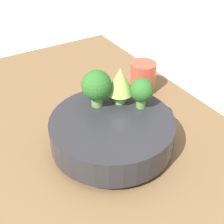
{
  "coord_description": "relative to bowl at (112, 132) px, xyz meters",
  "views": [
    {
      "loc": [
        -0.41,
        0.24,
        0.5
      ],
      "look_at": [
        0.03,
        -0.02,
        0.13
      ],
      "focal_mm": 50.0,
      "sensor_mm": 36.0,
      "label": 1
    }
  ],
  "objects": [
    {
      "name": "broccoli_floret_front",
      "position": [
        0.01,
        -0.08,
        0.07
      ],
      "size": [
        0.05,
        0.05,
        0.07
      ],
      "color": "#609347",
      "rests_on": "bowl"
    },
    {
      "name": "romanesco_piece_near",
      "position": [
        0.05,
        -0.05,
        0.08
      ],
      "size": [
        0.06,
        0.06,
        0.08
      ],
      "color": "#7AB256",
      "rests_on": "bowl"
    },
    {
      "name": "cup",
      "position": [
        0.15,
        -0.19,
        0.0
      ],
      "size": [
        0.07,
        0.07,
        0.09
      ],
      "color": "#C64C38",
      "rests_on": "table"
    },
    {
      "name": "ground_plane",
      "position": [
        -0.03,
        0.02,
        -0.08
      ],
      "size": [
        6.0,
        6.0,
        0.0
      ],
      "primitive_type": "plane",
      "color": "beige"
    },
    {
      "name": "table",
      "position": [
        -0.03,
        0.02,
        -0.06
      ],
      "size": [
        1.19,
        0.63,
        0.04
      ],
      "color": "brown",
      "rests_on": "ground_plane"
    },
    {
      "name": "bowl",
      "position": [
        0.0,
        0.0,
        0.0
      ],
      "size": [
        0.26,
        0.26,
        0.07
      ],
      "color": "#28282D",
      "rests_on": "table"
    },
    {
      "name": "broccoli_floret_right",
      "position": [
        0.06,
        -0.0,
        0.08
      ],
      "size": [
        0.06,
        0.06,
        0.08
      ],
      "color": "#609347",
      "rests_on": "bowl"
    }
  ]
}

